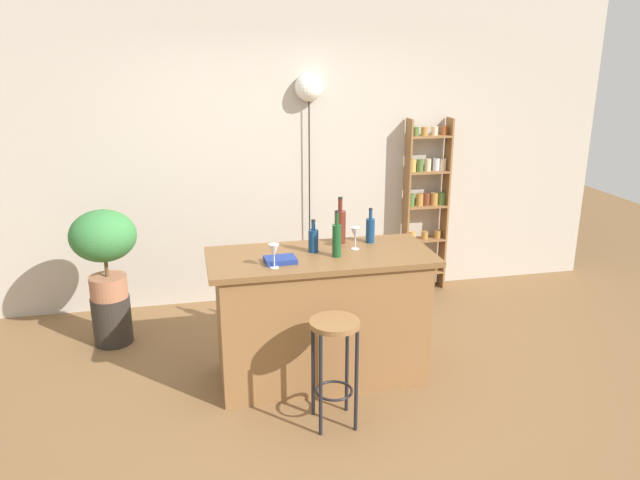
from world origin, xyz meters
name	(u,v)px	position (x,y,z in m)	size (l,w,h in m)	color
ground	(330,396)	(0.00, 0.00, 0.00)	(12.00, 12.00, 0.00)	brown
back_wall	(282,153)	(0.00, 1.95, 1.40)	(6.40, 0.10, 2.80)	#BCB2A3
kitchen_counter	(321,316)	(0.00, 0.30, 0.48)	(1.59, 0.70, 0.96)	olive
bar_stool	(334,349)	(-0.05, -0.31, 0.53)	(0.32, 0.32, 0.73)	black
spice_shelf	(426,202)	(1.39, 1.80, 0.90)	(0.42, 0.16, 1.71)	olive
plant_stool	(112,320)	(-1.56, 1.20, 0.20)	(0.31, 0.31, 0.40)	#2D2823
potted_plant	(104,243)	(-1.56, 1.20, 0.87)	(0.52, 0.47, 0.73)	#A86B4C
bottle_wine_red	(313,240)	(-0.04, 0.36, 1.04)	(0.07, 0.07, 0.24)	navy
bottle_vinegar	(340,226)	(0.20, 0.53, 1.09)	(0.08, 0.08, 0.35)	#5B2319
bottle_soda_blue	(370,230)	(0.42, 0.49, 1.05)	(0.07, 0.07, 0.26)	navy
bottle_spirits_clear	(337,239)	(0.10, 0.23, 1.08)	(0.06, 0.06, 0.33)	#194C23
wine_glass_left	(355,234)	(0.27, 0.36, 1.07)	(0.07, 0.07, 0.16)	silver
wine_glass_center	(274,251)	(-0.36, 0.10, 1.07)	(0.07, 0.07, 0.16)	silver
cookbook	(280,260)	(-0.30, 0.19, 0.97)	(0.21, 0.15, 0.04)	navy
pendant_globe_light	(309,89)	(0.23, 1.84, 1.99)	(0.26, 0.26, 2.13)	black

